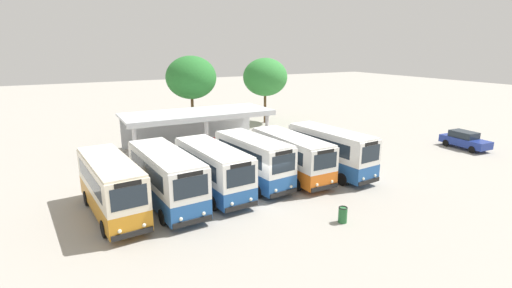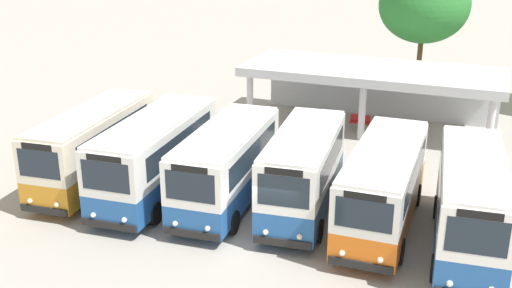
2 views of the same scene
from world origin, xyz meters
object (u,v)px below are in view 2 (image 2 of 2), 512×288
at_px(city_bus_fifth_blue, 383,184).
at_px(waiting_chair_second_from_end, 366,122).
at_px(city_bus_middle_cream, 227,164).
at_px(city_bus_far_end_green, 470,202).
at_px(city_bus_fourth_amber, 303,170).
at_px(waiting_chair_middle_seat, 378,123).
at_px(city_bus_nearest_orange, 93,145).
at_px(city_bus_second_in_row, 155,154).
at_px(waiting_chair_end_by_column, 354,120).
at_px(waiting_chair_fourth_seat, 390,124).

relative_size(city_bus_fifth_blue, waiting_chair_second_from_end, 9.17).
bearing_deg(city_bus_middle_cream, city_bus_far_end_green, -1.97).
xyz_separation_m(city_bus_fourth_amber, waiting_chair_middle_seat, (0.88, 10.91, -1.33)).
bearing_deg(city_bus_middle_cream, city_bus_fifth_blue, 3.20).
xyz_separation_m(waiting_chair_second_from_end, waiting_chair_middle_seat, (0.66, -0.00, 0.00)).
height_order(city_bus_nearest_orange, city_bus_second_in_row, city_bus_second_in_row).
distance_m(city_bus_nearest_orange, waiting_chair_end_by_column, 14.56).
bearing_deg(waiting_chair_end_by_column, city_bus_fifth_blue, -72.02).
bearing_deg(waiting_chair_second_from_end, waiting_chair_fourth_seat, 4.95).
relative_size(waiting_chair_end_by_column, waiting_chair_fourth_seat, 1.00).
xyz_separation_m(waiting_chair_middle_seat, waiting_chair_fourth_seat, (0.66, 0.12, 0.00)).
distance_m(city_bus_middle_cream, waiting_chair_middle_seat, 11.98).
bearing_deg(city_bus_fourth_amber, city_bus_nearest_orange, -176.74).
height_order(city_bus_middle_cream, waiting_chair_second_from_end, city_bus_middle_cream).
bearing_deg(waiting_chair_second_from_end, waiting_chair_middle_seat, -0.30).
distance_m(city_bus_middle_cream, waiting_chair_end_by_column, 11.65).
bearing_deg(waiting_chair_end_by_column, waiting_chair_middle_seat, -1.75).
bearing_deg(waiting_chair_middle_seat, city_bus_second_in_row, -121.65).
xyz_separation_m(city_bus_nearest_orange, city_bus_second_in_row, (3.10, -0.05, 0.02)).
distance_m(city_bus_middle_cream, city_bus_fourth_amber, 3.12).
bearing_deg(city_bus_fifth_blue, city_bus_nearest_orange, -177.43).
relative_size(waiting_chair_second_from_end, waiting_chair_fourth_seat, 1.00).
distance_m(city_bus_nearest_orange, waiting_chair_middle_seat, 15.37).
xyz_separation_m(city_bus_nearest_orange, waiting_chair_second_from_end, (9.52, 11.44, -1.31)).
height_order(city_bus_middle_cream, waiting_chair_end_by_column, city_bus_middle_cream).
bearing_deg(waiting_chair_second_from_end, city_bus_far_end_green, -62.61).
bearing_deg(waiting_chair_middle_seat, waiting_chair_fourth_seat, 10.11).
distance_m(city_bus_middle_cream, waiting_chair_second_from_end, 11.78).
bearing_deg(city_bus_fourth_amber, waiting_chair_end_by_column, 92.33).
height_order(city_bus_fourth_amber, city_bus_far_end_green, city_bus_far_end_green).
relative_size(city_bus_middle_cream, waiting_chair_middle_seat, 8.73).
xyz_separation_m(city_bus_nearest_orange, city_bus_fourth_amber, (9.30, 0.53, 0.02)).
bearing_deg(waiting_chair_second_from_end, waiting_chair_end_by_column, 176.80).
distance_m(city_bus_second_in_row, city_bus_middle_cream, 3.11).
distance_m(city_bus_middle_cream, waiting_chair_fourth_seat, 12.32).
height_order(city_bus_far_end_green, waiting_chair_end_by_column, city_bus_far_end_green).
bearing_deg(city_bus_far_end_green, city_bus_fourth_amber, 174.11).
relative_size(city_bus_middle_cream, waiting_chair_fourth_seat, 8.73).
bearing_deg(city_bus_fifth_blue, city_bus_fourth_amber, -179.50).
relative_size(city_bus_middle_cream, city_bus_fourth_amber, 1.07).
height_order(city_bus_second_in_row, city_bus_far_end_green, city_bus_far_end_green).
height_order(city_bus_nearest_orange, waiting_chair_second_from_end, city_bus_nearest_orange).
distance_m(city_bus_nearest_orange, city_bus_fourth_amber, 9.32).
distance_m(city_bus_second_in_row, city_bus_far_end_green, 12.40).
bearing_deg(waiting_chair_fourth_seat, waiting_chair_end_by_column, -177.76).
relative_size(city_bus_second_in_row, city_bus_far_end_green, 1.04).
xyz_separation_m(city_bus_fourth_amber, city_bus_fifth_blue, (3.10, 0.03, -0.10)).
bearing_deg(waiting_chair_middle_seat, city_bus_middle_cream, -109.52).
xyz_separation_m(city_bus_second_in_row, city_bus_fourth_amber, (6.20, 0.58, 0.00)).
height_order(city_bus_fourth_amber, waiting_chair_middle_seat, city_bus_fourth_amber).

